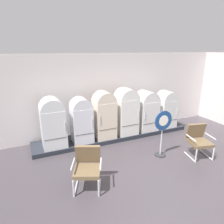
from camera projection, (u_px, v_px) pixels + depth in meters
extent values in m
cube|color=#423B41|center=(171.00, 189.00, 4.50)|extent=(12.00, 10.00, 0.05)
cube|color=silver|center=(107.00, 94.00, 7.25)|extent=(11.76, 0.12, 2.84)
cube|color=#47443F|center=(107.00, 64.00, 6.93)|extent=(11.76, 0.07, 0.06)
cube|color=#252932|center=(114.00, 135.00, 7.10)|extent=(5.52, 0.95, 0.13)
cube|color=white|center=(53.00, 128.00, 6.03)|extent=(0.69, 0.68, 1.15)
cylinder|color=white|center=(52.00, 110.00, 5.86)|extent=(0.69, 0.67, 0.69)
cube|color=#383838|center=(56.00, 139.00, 5.79)|extent=(0.64, 0.01, 0.01)
cylinder|color=silver|center=(65.00, 126.00, 5.79)|extent=(0.02, 0.02, 0.28)
cube|color=white|center=(82.00, 125.00, 6.33)|extent=(0.62, 0.59, 1.12)
cylinder|color=white|center=(81.00, 108.00, 6.16)|extent=(0.62, 0.58, 0.62)
cube|color=#383838|center=(85.00, 134.00, 6.13)|extent=(0.57, 0.01, 0.01)
cylinder|color=silver|center=(92.00, 123.00, 6.12)|extent=(0.02, 0.02, 0.28)
cube|color=beige|center=(104.00, 120.00, 6.62)|extent=(0.67, 0.60, 1.22)
cylinder|color=beige|center=(104.00, 102.00, 6.44)|extent=(0.67, 0.59, 0.67)
cube|color=#383838|center=(108.00, 129.00, 6.42)|extent=(0.62, 0.01, 0.01)
cylinder|color=silver|center=(100.00, 120.00, 6.19)|extent=(0.02, 0.02, 0.28)
cube|color=white|center=(126.00, 116.00, 6.95)|extent=(0.70, 0.64, 1.24)
cylinder|color=white|center=(127.00, 99.00, 6.76)|extent=(0.70, 0.63, 0.70)
cube|color=#383838|center=(131.00, 125.00, 6.74)|extent=(0.64, 0.01, 0.01)
cylinder|color=silver|center=(139.00, 114.00, 6.73)|extent=(0.02, 0.02, 0.28)
cube|color=white|center=(146.00, 115.00, 7.32)|extent=(0.71, 0.68, 1.08)
cylinder|color=white|center=(147.00, 101.00, 7.16)|extent=(0.71, 0.66, 0.71)
cube|color=#383838|center=(151.00, 123.00, 7.08)|extent=(0.65, 0.01, 0.01)
cylinder|color=silver|center=(145.00, 116.00, 6.86)|extent=(0.02, 0.02, 0.28)
cube|color=white|center=(166.00, 113.00, 7.61)|extent=(0.66, 0.58, 1.04)
cylinder|color=white|center=(167.00, 100.00, 7.45)|extent=(0.66, 0.57, 0.66)
cube|color=#383838|center=(171.00, 120.00, 7.41)|extent=(0.61, 0.01, 0.01)
cylinder|color=silver|center=(177.00, 111.00, 7.41)|extent=(0.02, 0.02, 0.28)
cylinder|color=silver|center=(76.00, 187.00, 4.49)|extent=(0.26, 0.54, 0.04)
cylinder|color=silver|center=(74.00, 188.00, 4.18)|extent=(0.05, 0.05, 0.37)
cylinder|color=silver|center=(99.00, 187.00, 4.50)|extent=(0.26, 0.54, 0.04)
cylinder|color=silver|center=(99.00, 188.00, 4.19)|extent=(0.05, 0.05, 0.37)
cube|color=brown|center=(87.00, 171.00, 4.37)|extent=(0.72, 0.70, 0.09)
cube|color=brown|center=(88.00, 154.00, 4.55)|extent=(0.58, 0.37, 0.46)
cylinder|color=silver|center=(73.00, 164.00, 4.31)|extent=(0.22, 0.45, 0.04)
cylinder|color=silver|center=(101.00, 164.00, 4.32)|extent=(0.22, 0.45, 0.04)
cylinder|color=silver|center=(190.00, 157.00, 5.76)|extent=(0.17, 0.57, 0.04)
cylinder|color=silver|center=(196.00, 156.00, 5.45)|extent=(0.05, 0.05, 0.37)
cylinder|color=silver|center=(206.00, 155.00, 5.85)|extent=(0.17, 0.57, 0.04)
cylinder|color=silver|center=(213.00, 154.00, 5.55)|extent=(0.05, 0.05, 0.37)
cube|color=brown|center=(200.00, 143.00, 5.68)|extent=(0.67, 0.64, 0.09)
cube|color=brown|center=(196.00, 131.00, 5.86)|extent=(0.59, 0.29, 0.46)
cylinder|color=silver|center=(191.00, 138.00, 5.57)|extent=(0.14, 0.47, 0.04)
cylinder|color=silver|center=(210.00, 136.00, 5.68)|extent=(0.14, 0.47, 0.04)
cylinder|color=#2D2D30|center=(160.00, 155.00, 5.90)|extent=(0.32, 0.32, 0.03)
cylinder|color=silver|center=(161.00, 138.00, 5.74)|extent=(0.04, 0.04, 1.06)
cylinder|color=navy|center=(163.00, 121.00, 5.56)|extent=(0.56, 0.02, 0.56)
cylinder|color=white|center=(164.00, 121.00, 5.55)|extent=(0.31, 0.00, 0.31)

